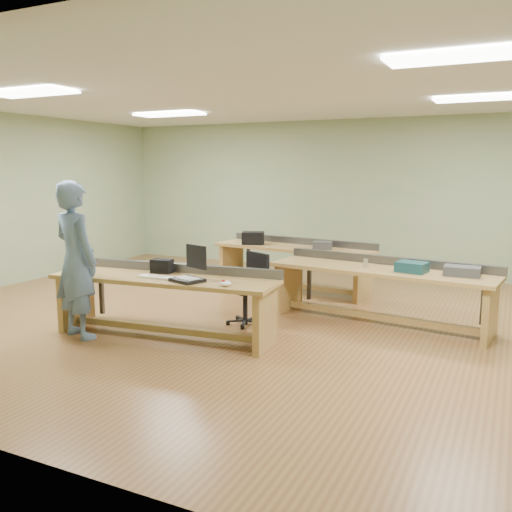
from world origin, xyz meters
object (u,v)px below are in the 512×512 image
Objects in this scene: laptop_base at (187,280)px; drinks_can at (366,263)px; mug at (405,265)px; parts_bin_grey at (462,271)px; workbench_front at (166,292)px; workbench_mid at (381,282)px; task_chair at (248,298)px; parts_bin_teal at (412,267)px; camera_bag at (162,266)px; person at (76,260)px; workbench_back at (294,258)px.

drinks_can is at bearing 66.61° from laptop_base.
parts_bin_grey is at bearing -12.18° from mug.
workbench_front is 2.81m from workbench_mid.
task_chair is 2.15m from parts_bin_teal.
mug is at bearing 60.70° from laptop_base.
camera_bag is 0.61× the size of parts_bin_grey.
camera_bag is (-0.16, 0.16, 0.28)m from workbench_front.
workbench_front is 0.49m from laptop_base.
camera_bag is (0.79, 0.64, -0.12)m from person.
laptop_base is at bearing -137.82° from mug.
camera_bag is 2.06× the size of mug.
task_chair is at bearing 47.83° from workbench_front.
parts_bin_teal is 0.22m from mug.
drinks_can reaches higher than mug.
laptop_base is at bearing -131.91° from drinks_can.
parts_bin_grey reaches higher than workbench_mid.
workbench_back is at bearing 147.61° from mug.
person reaches higher than laptop_base.
laptop_base is 3.13× the size of drinks_can.
task_chair is (0.25, 1.06, -0.42)m from laptop_base.
parts_bin_grey is at bearing 20.67° from workbench_front.
workbench_back is 22.81× the size of mug.
parts_bin_grey reaches higher than drinks_can.
drinks_can reaches higher than laptop_base.
task_chair is (0.22, -2.18, -0.21)m from workbench_back.
workbench_mid is at bearing -129.54° from person.
task_chair is 2.71m from parts_bin_grey.
workbench_back is 3.01× the size of task_chair.
person is 7.46× the size of camera_bag.
drinks_can is (1.37, 0.75, 0.46)m from task_chair.
parts_bin_grey is at bearing 14.50° from camera_bag.
workbench_front is 0.95× the size of workbench_mid.
parts_bin_grey is at bearing 50.40° from laptop_base.
mug is (3.48, 2.25, -0.15)m from person.
task_chair is 2.57× the size of parts_bin_teal.
workbench_back is 2.68m from parts_bin_teal.
workbench_mid is 3.20× the size of task_chair.
person is 17.06× the size of drinks_can.
drinks_can is at bearing 25.73° from camera_bag.
workbench_back is 3.17m from parts_bin_grey.
workbench_front is at bearing -145.14° from mug.
camera_bag is at bearing 170.20° from laptop_base.
task_chair is at bearing -151.32° from drinks_can.
workbench_back is at bearing 107.93° from laptop_base.
parts_bin_grey reaches higher than workbench_back.
mug is (2.69, 1.61, -0.04)m from camera_bag.
person is at bearing -149.32° from camera_bag.
laptop_base is 1.17m from task_chair.
laptop_base is 2.85m from mug.
task_chair is at bearing -161.19° from parts_bin_teal.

